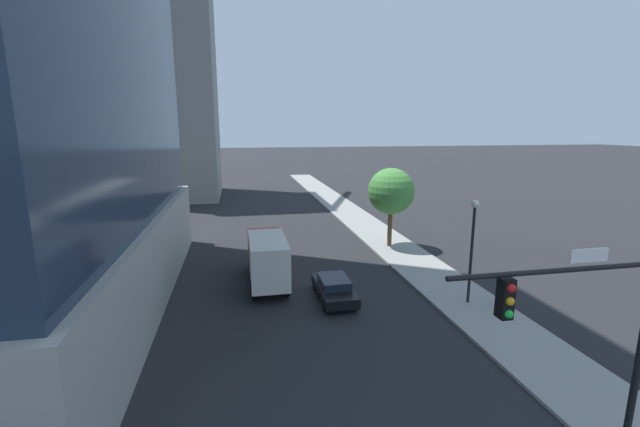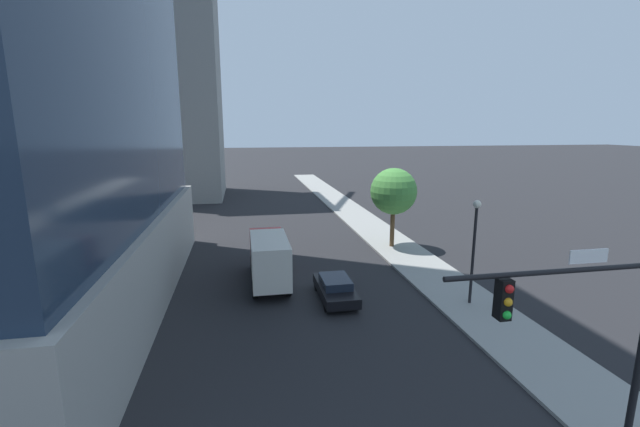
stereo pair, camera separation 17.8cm
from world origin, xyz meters
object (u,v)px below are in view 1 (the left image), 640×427
(street_lamp, at_px, (473,236))
(street_tree, at_px, (391,191))
(car_black, at_px, (334,288))
(pedestrian_orange_shirt, at_px, (501,292))
(construction_building, at_px, (168,64))
(traffic_light_pole, at_px, (586,322))
(box_truck, at_px, (267,256))

(street_lamp, height_order, street_tree, street_tree)
(street_tree, relative_size, car_black, 1.42)
(pedestrian_orange_shirt, bearing_deg, street_lamp, 145.93)
(construction_building, distance_m, pedestrian_orange_shirt, 51.49)
(traffic_light_pole, xyz_separation_m, pedestrian_orange_shirt, (4.91, 10.38, -3.74))
(traffic_light_pole, distance_m, car_black, 14.55)
(box_truck, bearing_deg, construction_building, 105.70)
(street_tree, bearing_deg, pedestrian_orange_shirt, -82.09)
(construction_building, height_order, pedestrian_orange_shirt, construction_building)
(street_lamp, bearing_deg, traffic_light_pole, -107.33)
(car_black, xyz_separation_m, box_truck, (-3.60, 3.25, 1.12))
(traffic_light_pole, xyz_separation_m, street_tree, (3.17, 22.90, -0.04))
(car_black, relative_size, box_truck, 0.63)
(box_truck, bearing_deg, street_tree, 30.54)
(street_tree, xyz_separation_m, car_black, (-6.88, -9.44, -4.02))
(construction_building, relative_size, car_black, 8.84)
(car_black, relative_size, pedestrian_orange_shirt, 2.67)
(street_lamp, bearing_deg, car_black, 163.42)
(construction_building, bearing_deg, pedestrian_orange_shirt, -62.36)
(car_black, bearing_deg, construction_building, 109.21)
(street_tree, bearing_deg, street_lamp, -88.22)
(car_black, xyz_separation_m, pedestrian_orange_shirt, (8.62, -3.09, 0.33))
(traffic_light_pole, height_order, car_black, traffic_light_pole)
(construction_building, distance_m, street_tree, 39.27)
(street_lamp, relative_size, pedestrian_orange_shirt, 3.44)
(construction_building, xyz_separation_m, car_black, (13.91, -39.94, -17.42))
(construction_building, distance_m, box_truck, 41.45)
(construction_building, distance_m, street_lamp, 49.19)
(street_lamp, distance_m, car_black, 8.24)
(car_black, height_order, box_truck, box_truck)
(car_black, bearing_deg, pedestrian_orange_shirt, -19.71)
(street_lamp, distance_m, street_tree, 11.62)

